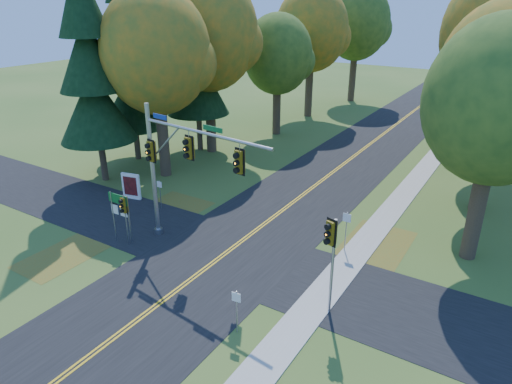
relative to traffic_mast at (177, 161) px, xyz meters
The scene contains 29 objects.
ground 5.92m from the traffic_mast, 26.52° to the right, with size 160.00×160.00×0.00m, color #34571E.
road_main 5.91m from the traffic_mast, 26.52° to the right, with size 8.00×160.00×0.02m, color black.
road_cross 5.80m from the traffic_mast, 13.94° to the left, with size 60.00×6.00×0.02m, color black.
centerline_left 5.86m from the traffic_mast, 27.41° to the right, with size 0.10×160.00×0.01m, color gold.
centerline_right 5.95m from the traffic_mast, 25.69° to the right, with size 0.10×160.00×0.01m, color gold.
sidewalk_east 10.32m from the traffic_mast, ahead, with size 1.60×160.00×0.06m, color #9E998E.
leaf_patch_w_near 6.91m from the traffic_mast, 145.13° to the left, with size 4.00×6.00×0.00m, color brown.
leaf_patch_e 11.73m from the traffic_mast, 26.21° to the left, with size 3.50×8.00×0.00m, color brown.
leaf_patch_w_far 8.26m from the traffic_mast, 138.05° to the right, with size 3.00×5.00×0.00m, color brown.
tree_w_a 12.46m from the traffic_mast, 136.41° to the left, with size 8.00×8.00×14.15m.
tree_e_a 16.43m from the traffic_mast, 27.58° to the left, with size 7.20×7.20×12.73m.
tree_w_b 18.25m from the traffic_mast, 121.17° to the left, with size 8.60×8.60×15.38m.
tree_e_b 20.08m from the traffic_mast, 46.23° to the left, with size 7.60×7.60×13.33m.
tree_w_c 24.30m from the traffic_mast, 106.52° to the left, with size 6.80×6.80×11.91m.
tree_e_c 26.23m from the traffic_mast, 60.68° to the left, with size 8.80×8.80×15.79m.
tree_w_d 33.04m from the traffic_mast, 103.16° to the left, with size 8.20×8.20×14.56m.
tree_e_d 33.86m from the traffic_mast, 69.26° to the left, with size 7.00×7.00×12.32m.
tree_w_e 43.49m from the traffic_mast, 98.31° to the left, with size 8.40×8.40×14.97m.
pine_a 13.35m from the traffic_mast, 158.47° to the left, with size 5.60×5.60×19.48m.
pine_b 16.74m from the traffic_mast, 144.05° to the left, with size 5.60×5.60×17.31m.
pine_c 18.51m from the traffic_mast, 125.15° to the left, with size 5.60×5.60×20.56m.
traffic_mast is the anchor object (origin of this frame).
east_signal_pole 9.78m from the traffic_mast, ahead, with size 0.54×0.64×4.80m.
ped_signal_pole 4.24m from the traffic_mast, 150.82° to the right, with size 0.48×0.55×3.02m.
route_sign_cluster 4.62m from the traffic_mast, 154.11° to the right, with size 1.45×0.08×3.10m.
info_kiosk 8.99m from the traffic_mast, 156.74° to the left, with size 1.37×0.48×1.89m.
reg_sign_e_north 9.89m from the traffic_mast, 28.03° to the left, with size 0.46×0.07×2.40m.
reg_sign_e_south 9.01m from the traffic_mast, 33.27° to the right, with size 0.40×0.08×2.11m.
reg_sign_w 6.55m from the traffic_mast, 145.75° to the left, with size 0.39×0.07×2.04m.
Camera 1 is at (13.13, -15.92, 13.25)m, focal length 32.00 mm.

